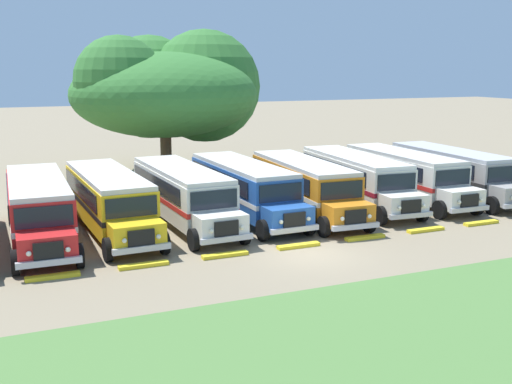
{
  "coord_description": "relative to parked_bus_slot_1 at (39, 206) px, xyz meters",
  "views": [
    {
      "loc": [
        -11.87,
        -22.07,
        7.79
      ],
      "look_at": [
        0.0,
        5.89,
        1.6
      ],
      "focal_mm": 42.92,
      "sensor_mm": 36.0,
      "label": 1
    }
  ],
  "objects": [
    {
      "name": "curb_wheelstop_7",
      "position": [
        20.73,
        -5.82,
        -1.51
      ],
      "size": [
        2.0,
        0.36,
        0.15
      ],
      "primitive_type": "cube",
      "color": "yellow",
      "rests_on": "ground_plane"
    },
    {
      "name": "curb_wheelstop_5",
      "position": [
        13.83,
        -5.82,
        -1.51
      ],
      "size": [
        2.0,
        0.36,
        0.15
      ],
      "primitive_type": "cube",
      "color": "yellow",
      "rests_on": "ground_plane"
    },
    {
      "name": "parked_bus_slot_5",
      "position": [
        13.69,
        0.04,
        0.0
      ],
      "size": [
        3.19,
        10.91,
        2.82
      ],
      "rotation": [
        0.0,
        0.0,
        -1.63
      ],
      "color": "orange",
      "rests_on": "ground_plane"
    },
    {
      "name": "ground_plane",
      "position": [
        10.38,
        -6.91,
        -1.58
      ],
      "size": [
        220.0,
        220.0,
        0.0
      ],
      "primitive_type": "plane",
      "color": "#84755B"
    },
    {
      "name": "parked_bus_slot_1",
      "position": [
        0.0,
        0.0,
        0.0
      ],
      "size": [
        2.78,
        10.85,
        2.82
      ],
      "rotation": [
        0.0,
        0.0,
        -1.58
      ],
      "color": "red",
      "rests_on": "ground_plane"
    },
    {
      "name": "curb_wheelstop_1",
      "position": [
        0.02,
        -5.82,
        -1.51
      ],
      "size": [
        2.0,
        0.36,
        0.15
      ],
      "primitive_type": "cube",
      "color": "yellow",
      "rests_on": "ground_plane"
    },
    {
      "name": "parked_bus_slot_8",
      "position": [
        24.18,
        0.48,
        0.0
      ],
      "size": [
        3.04,
        10.89,
        2.82
      ],
      "rotation": [
        0.0,
        0.0,
        -1.61
      ],
      "color": "#9E9993",
      "rests_on": "ground_plane"
    },
    {
      "name": "curb_wheelstop_4",
      "position": [
        10.38,
        -5.82,
        -1.51
      ],
      "size": [
        2.0,
        0.36,
        0.15
      ],
      "primitive_type": "cube",
      "color": "yellow",
      "rests_on": "ground_plane"
    },
    {
      "name": "curb_wheelstop_3",
      "position": [
        6.93,
        -5.82,
        -1.51
      ],
      "size": [
        2.0,
        0.36,
        0.15
      ],
      "primitive_type": "cube",
      "color": "yellow",
      "rests_on": "ground_plane"
    },
    {
      "name": "parked_bus_slot_2",
      "position": [
        3.27,
        0.39,
        0.0
      ],
      "size": [
        3.09,
        10.89,
        2.82
      ],
      "rotation": [
        0.0,
        0.0,
        -1.53
      ],
      "color": "yellow",
      "rests_on": "ground_plane"
    },
    {
      "name": "parked_bus_slot_7",
      "position": [
        20.82,
        0.76,
        0.0
      ],
      "size": [
        2.9,
        10.87,
        2.82
      ],
      "rotation": [
        0.0,
        0.0,
        -1.6
      ],
      "color": "silver",
      "rests_on": "ground_plane"
    },
    {
      "name": "curb_wheelstop_6",
      "position": [
        17.28,
        -5.82,
        -1.51
      ],
      "size": [
        2.0,
        0.36,
        0.15
      ],
      "primitive_type": "cube",
      "color": "yellow",
      "rests_on": "ground_plane"
    },
    {
      "name": "parked_bus_slot_4",
      "position": [
        10.41,
        0.67,
        0.0
      ],
      "size": [
        2.91,
        10.87,
        2.82
      ],
      "rotation": [
        0.0,
        0.0,
        -1.55
      ],
      "color": "#23519E",
      "rests_on": "ground_plane"
    },
    {
      "name": "parked_bus_slot_3",
      "position": [
        6.96,
        0.41,
        0.0
      ],
      "size": [
        3.05,
        10.89,
        2.82
      ],
      "rotation": [
        0.0,
        0.0,
        -1.53
      ],
      "color": "silver",
      "rests_on": "ground_plane"
    },
    {
      "name": "curb_wheelstop_2",
      "position": [
        3.47,
        -5.82,
        -1.51
      ],
      "size": [
        2.0,
        0.36,
        0.15
      ],
      "primitive_type": "cube",
      "color": "yellow",
      "rests_on": "ground_plane"
    },
    {
      "name": "foreground_grass_strip",
      "position": [
        10.38,
        -16.29,
        -1.58
      ],
      "size": [
        80.0,
        11.35,
        0.01
      ],
      "primitive_type": "cube",
      "color": "#4C7538",
      "rests_on": "ground_plane"
    },
    {
      "name": "parked_bus_slot_6",
      "position": [
        17.45,
        0.8,
        0.0
      ],
      "size": [
        3.31,
        10.93,
        2.82
      ],
      "rotation": [
        0.0,
        0.0,
        -1.64
      ],
      "color": "silver",
      "rests_on": "ground_plane"
    },
    {
      "name": "broad_shade_tree",
      "position": [
        10.22,
        15.12,
        4.64
      ],
      "size": [
        14.29,
        14.78,
        10.62
      ],
      "color": "brown",
      "rests_on": "ground_plane"
    }
  ]
}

